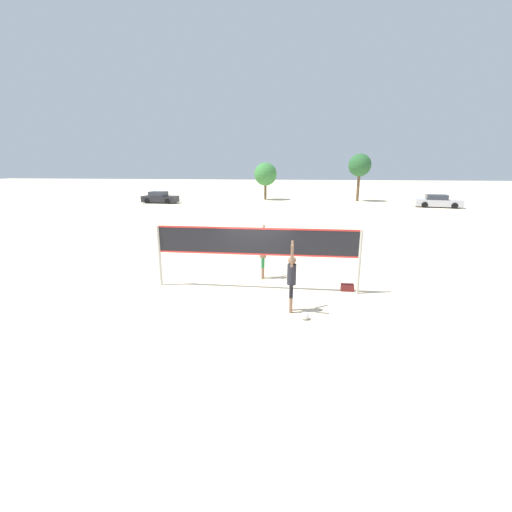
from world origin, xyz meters
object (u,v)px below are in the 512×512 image
(gear_bag, at_px, (347,287))
(parked_car_near, at_px, (160,198))
(player_blocker, at_px, (263,251))
(tree_left_cluster, at_px, (360,165))
(player_spiker, at_px, (292,276))
(tree_right_cluster, at_px, (265,174))
(volleyball_net, at_px, (256,246))
(volleyball, at_px, (305,316))
(parked_car_mid, at_px, (438,202))

(gear_bag, relative_size, parked_car_near, 0.10)
(player_blocker, relative_size, tree_left_cluster, 0.37)
(player_spiker, xyz_separation_m, tree_right_cluster, (-4.31, 36.43, 2.15))
(volleyball_net, distance_m, gear_bag, 3.74)
(volleyball, relative_size, parked_car_mid, 0.05)
(player_spiker, relative_size, parked_car_near, 0.51)
(parked_car_mid, bearing_deg, player_spiker, -106.27)
(volleyball_net, height_order, tree_left_cluster, tree_left_cluster)
(gear_bag, height_order, tree_left_cluster, tree_left_cluster)
(volleyball, distance_m, tree_right_cluster, 37.41)
(gear_bag, height_order, parked_car_mid, parked_car_mid)
(tree_right_cluster, bearing_deg, player_blocker, -84.69)
(parked_car_mid, bearing_deg, volleyball, -105.19)
(volleyball_net, height_order, tree_right_cluster, tree_right_cluster)
(player_blocker, distance_m, tree_right_cluster, 33.45)
(gear_bag, height_order, tree_right_cluster, tree_right_cluster)
(volleyball_net, height_order, parked_car_near, volleyball_net)
(player_blocker, distance_m, gear_bag, 3.59)
(volleyball, distance_m, parked_car_near, 35.66)
(tree_left_cluster, bearing_deg, player_spiker, -102.15)
(parked_car_near, relative_size, parked_car_mid, 0.88)
(volleyball_net, bearing_deg, player_spiker, -54.50)
(volleyball_net, bearing_deg, parked_car_mid, 59.15)
(tree_right_cluster, bearing_deg, volleyball, -82.66)
(gear_bag, bearing_deg, volleyball, -120.93)
(volleyball, distance_m, parked_car_mid, 34.10)
(player_blocker, xyz_separation_m, parked_car_mid, (16.71, 26.87, -0.53))
(volleyball_net, xyz_separation_m, volleyball, (1.79, -2.42, -1.57))
(volleyball_net, height_order, player_spiker, volleyball_net)
(volleyball_net, distance_m, tree_right_cluster, 34.70)
(volleyball_net, bearing_deg, gear_bag, 4.13)
(volleyball, bearing_deg, player_blocker, 114.13)
(volleyball_net, xyz_separation_m, player_spiker, (1.35, -1.89, -0.49))
(tree_left_cluster, bearing_deg, parked_car_mid, -37.41)
(volleyball_net, height_order, player_blocker, volleyball_net)
(player_spiker, relative_size, gear_bag, 4.90)
(parked_car_near, height_order, parked_car_mid, parked_car_near)
(tree_right_cluster, bearing_deg, volleyball_net, -85.09)
(gear_bag, distance_m, parked_car_mid, 31.00)
(parked_car_mid, height_order, tree_left_cluster, tree_left_cluster)
(parked_car_near, xyz_separation_m, tree_left_cluster, (24.59, 5.33, 3.86))
(player_blocker, bearing_deg, tree_left_cluster, 164.69)
(parked_car_near, distance_m, parked_car_mid, 32.33)
(player_spiker, xyz_separation_m, gear_bag, (2.04, 2.14, -1.07))
(player_spiker, xyz_separation_m, parked_car_near, (-16.84, 30.65, -0.57))
(player_blocker, height_order, gear_bag, player_blocker)
(gear_bag, xyz_separation_m, parked_car_near, (-18.89, 28.52, 0.50))
(player_blocker, bearing_deg, tree_right_cluster, -174.69)
(volleyball_net, distance_m, parked_car_mid, 32.84)
(volleyball_net, relative_size, gear_bag, 16.33)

